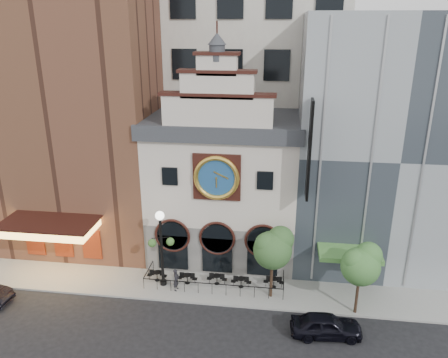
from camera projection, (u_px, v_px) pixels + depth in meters
name	position (u px, v px, depth m)	size (l,w,h in m)	color
ground	(210.00, 305.00, 31.79)	(120.00, 120.00, 0.00)	black
sidewalk	(215.00, 285.00, 34.10)	(44.00, 5.00, 0.15)	gray
clock_building	(224.00, 183.00, 36.82)	(12.60, 8.78, 18.65)	#605E5B
theater_building	(81.00, 105.00, 38.42)	(14.00, 15.60, 25.00)	brown
retail_building	(383.00, 142.00, 36.05)	(14.00, 14.40, 20.00)	gray
office_tower	(240.00, 16.00, 43.66)	(20.00, 16.00, 40.00)	beige
cafe_railing	(215.00, 279.00, 33.92)	(10.60, 2.60, 0.90)	black
bistro_0	(157.00, 275.00, 34.45)	(1.58, 0.68, 0.90)	black
bistro_1	(187.00, 278.00, 34.07)	(1.58, 0.68, 0.90)	black
bistro_2	(217.00, 279.00, 33.98)	(1.58, 0.68, 0.90)	black
bistro_3	(241.00, 282.00, 33.60)	(1.58, 0.68, 0.90)	black
bistro_4	(274.00, 282.00, 33.57)	(1.58, 0.68, 0.90)	black
car_right	(326.00, 325.00, 28.49)	(1.86, 4.63, 1.58)	black
pedestrian	(176.00, 280.00, 33.10)	(0.64, 0.42, 1.76)	black
lamppost	(161.00, 240.00, 32.77)	(1.93, 1.03, 6.23)	black
tree_left	(273.00, 247.00, 31.28)	(2.91, 2.80, 5.60)	#382619
tree_right	(361.00, 263.00, 29.52)	(2.77, 2.67, 5.34)	#382619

